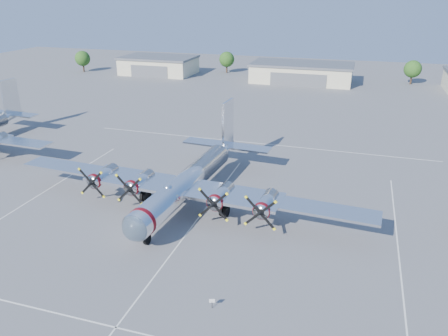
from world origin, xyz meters
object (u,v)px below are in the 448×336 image
(hangar_west, at_px, (159,65))
(main_bomber_b29, at_px, (191,202))
(tree_west, at_px, (227,59))
(info_placard, at_px, (212,302))
(hangar_center, at_px, (302,73))
(tree_far_west, at_px, (83,58))
(tree_east, at_px, (413,69))

(hangar_west, relative_size, main_bomber_b29, 0.50)
(tree_west, bearing_deg, main_bomber_b29, -75.86)
(info_placard, bearing_deg, main_bomber_b29, 98.84)
(hangar_center, bearing_deg, hangar_west, 180.00)
(hangar_center, distance_m, info_placard, 99.76)
(tree_far_west, relative_size, tree_east, 1.00)
(hangar_center, height_order, tree_far_west, tree_far_west)
(tree_west, height_order, tree_east, same)
(main_bomber_b29, distance_m, info_placard, 20.14)
(tree_far_west, height_order, tree_east, same)
(main_bomber_b29, bearing_deg, hangar_center, 92.14)
(tree_west, relative_size, tree_east, 1.00)
(hangar_west, distance_m, tree_east, 75.26)
(tree_far_west, distance_m, tree_west, 46.57)
(hangar_center, distance_m, tree_east, 30.64)
(hangar_center, bearing_deg, tree_west, 162.18)
(tree_east, distance_m, main_bomber_b29, 93.46)
(tree_west, bearing_deg, hangar_west, -158.11)
(tree_west, distance_m, main_bomber_b29, 92.44)
(hangar_center, height_order, info_placard, hangar_center)
(tree_east, bearing_deg, info_placard, -102.53)
(tree_west, height_order, info_placard, tree_west)
(tree_east, bearing_deg, hangar_center, -168.62)
(tree_east, bearing_deg, hangar_west, -175.40)
(info_placard, bearing_deg, hangar_center, 76.09)
(hangar_center, relative_size, info_placard, 31.13)
(hangar_center, height_order, tree_west, tree_west)
(tree_east, distance_m, info_placard, 108.19)
(tree_far_west, xyz_separation_m, tree_east, (100.00, 10.00, 0.00))
(tree_far_west, distance_m, tree_east, 100.50)
(tree_west, bearing_deg, tree_east, -2.08)
(main_bomber_b29, bearing_deg, tree_far_west, 134.92)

